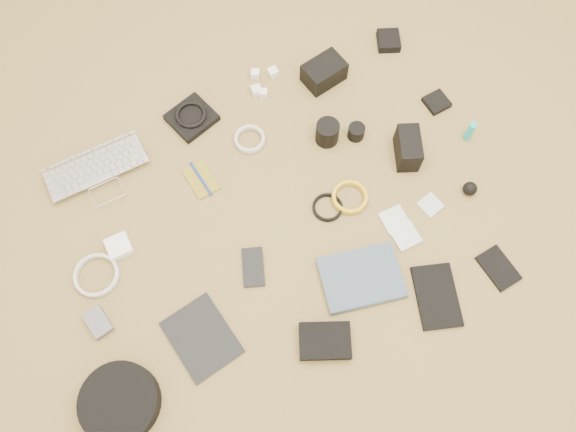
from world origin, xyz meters
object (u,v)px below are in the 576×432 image
object	(u,v)px
dslr_camera	(324,72)
headphone_case	(120,402)
tablet	(202,337)
phone	(253,267)
laptop	(101,179)
paperback	(370,306)

from	to	relation	value
dslr_camera	headphone_case	size ratio (longest dim) A/B	0.64
dslr_camera	tablet	xyz separation A→B (m)	(-0.70, -0.74, -0.04)
headphone_case	phone	bearing A→B (deg)	27.07
phone	headphone_case	xyz separation A→B (m)	(-0.49, -0.25, 0.03)
laptop	tablet	world-z (taller)	laptop
tablet	phone	xyz separation A→B (m)	(0.22, 0.15, 0.00)
laptop	dslr_camera	distance (m)	0.86
dslr_camera	phone	size ratio (longest dim) A/B	1.11
tablet	headphone_case	bearing A→B (deg)	-174.13
laptop	tablet	bearing A→B (deg)	-82.70
dslr_camera	headphone_case	bearing A→B (deg)	-154.55
tablet	phone	distance (m)	0.27
phone	tablet	bearing A→B (deg)	-129.65
laptop	phone	size ratio (longest dim) A/B	2.65
dslr_camera	headphone_case	distance (m)	1.27
tablet	laptop	bearing A→B (deg)	89.93
tablet	headphone_case	xyz separation A→B (m)	(-0.27, -0.10, 0.03)
paperback	dslr_camera	bearing A→B (deg)	-5.17
paperback	tablet	bearing A→B (deg)	87.08
dslr_camera	headphone_case	world-z (taller)	dslr_camera
tablet	headphone_case	distance (m)	0.29
phone	headphone_case	distance (m)	0.55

